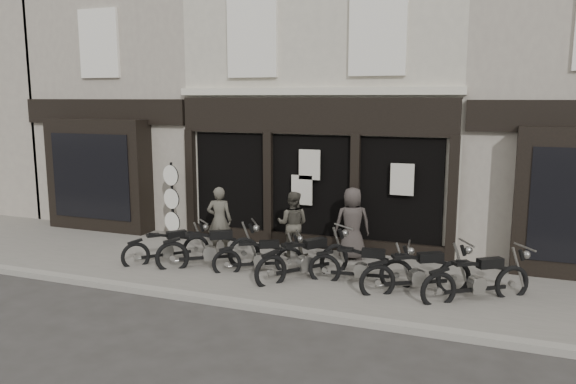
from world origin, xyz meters
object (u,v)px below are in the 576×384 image
(motorcycle_5, at_px, (417,277))
(advert_sign_post, at_px, (172,205))
(motorcycle_3, at_px, (305,263))
(motorcycle_4, at_px, (361,269))
(man_centre, at_px, (293,224))
(motorcycle_2, at_px, (259,259))
(motorcycle_0, at_px, (168,250))
(motorcycle_1, at_px, (210,252))
(man_right, at_px, (352,224))
(motorcycle_6, at_px, (477,283))
(man_left, at_px, (219,220))

(motorcycle_5, distance_m, advert_sign_post, 6.97)
(motorcycle_3, xyz_separation_m, motorcycle_4, (1.21, 0.08, -0.04))
(motorcycle_3, relative_size, advert_sign_post, 0.91)
(man_centre, bearing_deg, motorcycle_2, 71.91)
(motorcycle_5, height_order, advert_sign_post, advert_sign_post)
(man_centre, distance_m, advert_sign_post, 3.55)
(motorcycle_0, bearing_deg, motorcycle_3, -47.55)
(motorcycle_1, distance_m, man_centre, 2.11)
(man_right, bearing_deg, motorcycle_3, 47.00)
(motorcycle_1, bearing_deg, motorcycle_2, -29.79)
(motorcycle_3, xyz_separation_m, motorcycle_5, (2.36, -0.06, -0.01))
(motorcycle_2, relative_size, motorcycle_3, 0.91)
(motorcycle_3, bearing_deg, motorcycle_1, 127.05)
(motorcycle_1, xyz_separation_m, motorcycle_2, (1.18, 0.08, -0.06))
(motorcycle_1, height_order, man_centre, man_centre)
(motorcycle_5, bearing_deg, man_right, 105.04)
(man_right, bearing_deg, motorcycle_5, 111.04)
(motorcycle_1, distance_m, motorcycle_6, 5.75)
(motorcycle_5, bearing_deg, motorcycle_3, 148.31)
(motorcycle_2, distance_m, man_centre, 1.49)
(motorcycle_4, height_order, motorcycle_5, motorcycle_5)
(man_left, xyz_separation_m, man_right, (3.15, 0.68, 0.03))
(motorcycle_4, xyz_separation_m, advert_sign_post, (-5.55, 1.64, 0.67))
(motorcycle_6, bearing_deg, advert_sign_post, 131.63)
(motorcycle_0, xyz_separation_m, motorcycle_1, (1.12, 0.00, 0.05))
(man_centre, bearing_deg, advert_sign_post, -11.24)
(motorcycle_5, distance_m, motorcycle_6, 1.12)
(motorcycle_5, height_order, man_centre, man_centre)
(motorcycle_3, bearing_deg, motorcycle_0, 127.10)
(motorcycle_5, bearing_deg, motorcycle_4, 142.78)
(motorcycle_5, bearing_deg, man_centre, 124.35)
(motorcycle_3, bearing_deg, motorcycle_6, -54.00)
(motorcycle_3, distance_m, motorcycle_5, 2.36)
(motorcycle_1, distance_m, man_left, 1.18)
(motorcycle_2, xyz_separation_m, motorcycle_6, (4.57, -0.14, 0.05))
(advert_sign_post, bearing_deg, motorcycle_4, -2.51)
(man_centre, bearing_deg, motorcycle_1, 38.07)
(motorcycle_4, bearing_deg, motorcycle_1, 175.44)
(motorcycle_2, relative_size, advert_sign_post, 0.83)
(man_right, bearing_deg, motorcycle_4, 86.91)
(motorcycle_1, bearing_deg, man_centre, 11.17)
(motorcycle_0, relative_size, man_right, 0.98)
(motorcycle_4, xyz_separation_m, man_right, (-0.63, 1.62, 0.57))
(motorcycle_3, bearing_deg, motorcycle_5, -54.50)
(motorcycle_2, bearing_deg, man_left, 117.67)
(man_centre, relative_size, advert_sign_post, 0.71)
(motorcycle_4, bearing_deg, motorcycle_2, 174.09)
(advert_sign_post, bearing_deg, motorcycle_1, -25.79)
(motorcycle_1, xyz_separation_m, man_left, (-0.29, 1.03, 0.50))
(man_centre, bearing_deg, man_left, 6.65)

